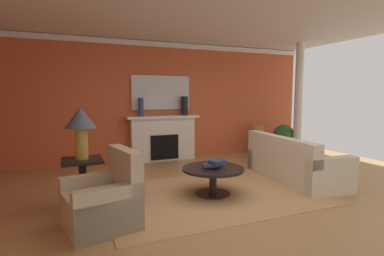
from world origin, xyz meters
name	(u,v)px	position (x,y,z in m)	size (l,w,h in m)	color
ground_plane	(225,197)	(0.00, 0.00, 0.00)	(9.65, 9.65, 0.00)	tan
wall_fireplace	(164,101)	(0.00, 3.20, 1.46)	(8.02, 0.12, 2.92)	#C65633
ceiling_panel	(218,10)	(0.00, 0.30, 2.95)	(8.02, 6.88, 0.06)	white
crown_moulding	(165,45)	(0.00, 3.12, 2.84)	(8.02, 0.08, 0.12)	white
area_rug	(213,194)	(-0.14, 0.17, 0.01)	(3.45, 2.38, 0.01)	tan
fireplace	(163,139)	(-0.10, 2.99, 0.53)	(1.80, 0.35, 1.11)	white
mantel_mirror	(161,93)	(-0.10, 3.11, 1.68)	(1.48, 0.04, 0.83)	silver
sofa	(293,164)	(1.67, 0.36, 0.30)	(1.10, 2.18, 0.85)	beige
armchair_near_window	(104,203)	(-1.91, -0.39, 0.31)	(0.94, 0.94, 0.95)	#C1B293
coffee_table	(213,174)	(-0.14, 0.17, 0.34)	(1.00, 1.00, 0.45)	black
side_table	(83,179)	(-2.11, 0.44, 0.40)	(0.56, 0.56, 0.70)	black
table_lamp	(81,123)	(-2.11, 0.44, 1.22)	(0.44, 0.44, 0.75)	#B28E38
vase_mantel_left	(141,107)	(-0.65, 2.94, 1.33)	(0.12, 0.12, 0.44)	navy
vase_tall_corner	(257,140)	(2.47, 2.69, 0.40)	(0.34, 0.34, 0.81)	#B7892D
vase_mantel_right	(184,106)	(0.45, 2.94, 1.35)	(0.17, 0.17, 0.47)	black
book_red_cover	(214,165)	(-0.08, 0.26, 0.47)	(0.20, 0.19, 0.04)	navy
book_art_folio	(210,165)	(-0.21, 0.11, 0.51)	(0.26, 0.15, 0.04)	navy
book_small_novel	(217,162)	(-0.09, 0.10, 0.55)	(0.25, 0.19, 0.06)	navy
potted_plant	(283,137)	(3.07, 2.35, 0.49)	(0.56, 0.56, 0.83)	#333333
column_white	(298,101)	(3.24, 2.02, 1.46)	(0.20, 0.20, 2.92)	white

